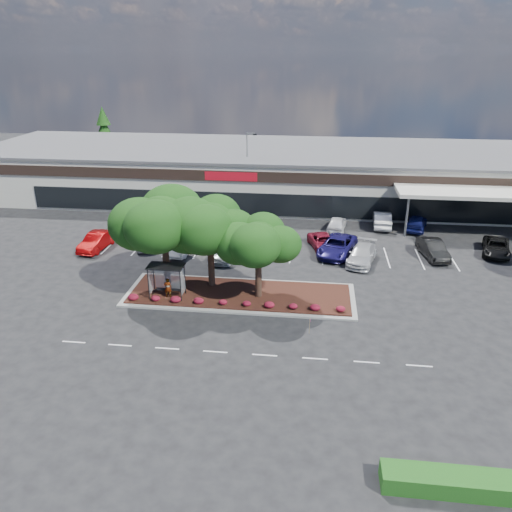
# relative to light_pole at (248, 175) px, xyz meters

# --- Properties ---
(ground) EXTENTS (160.00, 160.00, 0.00)m
(ground) POSITION_rel_light_pole_xyz_m (4.60, -28.01, -4.01)
(ground) COLOR black
(ground) RESTS_ON ground
(retail_store) EXTENTS (80.40, 25.20, 6.25)m
(retail_store) POSITION_rel_light_pole_xyz_m (4.66, 5.90, -0.85)
(retail_store) COLOR beige
(retail_store) RESTS_ON ground
(landscape_island) EXTENTS (18.00, 6.00, 0.26)m
(landscape_island) POSITION_rel_light_pole_xyz_m (2.60, -24.01, -3.88)
(landscape_island) COLOR gray
(landscape_island) RESTS_ON ground
(lane_markings) EXTENTS (33.12, 20.06, 0.01)m
(lane_markings) POSITION_rel_light_pole_xyz_m (4.46, -17.59, -4.00)
(lane_markings) COLOR silver
(lane_markings) RESTS_ON ground
(shrub_row) EXTENTS (17.00, 0.80, 0.50)m
(shrub_row) POSITION_rel_light_pole_xyz_m (2.60, -26.11, -3.50)
(shrub_row) COLOR maroon
(shrub_row) RESTS_ON landscape_island
(bus_shelter) EXTENTS (2.75, 1.55, 2.59)m
(bus_shelter) POSITION_rel_light_pole_xyz_m (-2.90, -25.06, -1.70)
(bus_shelter) COLOR black
(bus_shelter) RESTS_ON landscape_island
(island_tree_west) EXTENTS (7.20, 7.20, 7.89)m
(island_tree_west) POSITION_rel_light_pole_xyz_m (-3.40, -23.51, 0.20)
(island_tree_west) COLOR #113B0C
(island_tree_west) RESTS_ON landscape_island
(island_tree_mid) EXTENTS (6.60, 6.60, 7.32)m
(island_tree_mid) POSITION_rel_light_pole_xyz_m (0.10, -22.81, -0.09)
(island_tree_mid) COLOR #113B0C
(island_tree_mid) RESTS_ON landscape_island
(island_tree_east) EXTENTS (5.80, 5.80, 6.50)m
(island_tree_east) POSITION_rel_light_pole_xyz_m (4.10, -24.31, -0.50)
(island_tree_east) COLOR #113B0C
(island_tree_east) RESTS_ON landscape_island
(hedge_south_east) EXTENTS (6.00, 1.30, 0.90)m
(hedge_south_east) POSITION_rel_light_pole_xyz_m (14.60, -41.51, -3.56)
(hedge_south_east) COLOR #135116
(hedge_south_east) RESTS_ON ground
(conifer_north_west) EXTENTS (4.40, 4.40, 10.00)m
(conifer_north_west) POSITION_rel_light_pole_xyz_m (-25.40, 17.99, 0.99)
(conifer_north_west) COLOR #113B0C
(conifer_north_west) RESTS_ON ground
(person_waiting) EXTENTS (0.63, 0.46, 1.58)m
(person_waiting) POSITION_rel_light_pole_xyz_m (-2.82, -25.33, -2.96)
(person_waiting) COLOR #594C47
(person_waiting) RESTS_ON landscape_island
(light_pole) EXTENTS (1.43, 0.50, 9.09)m
(light_pole) POSITION_rel_light_pole_xyz_m (0.00, 0.00, 0.00)
(light_pole) COLOR gray
(light_pole) RESTS_ON ground
(survey_stake) EXTENTS (0.07, 0.14, 1.14)m
(survey_stake) POSITION_rel_light_pole_xyz_m (8.17, -29.01, -3.28)
(survey_stake) COLOR #997E50
(survey_stake) RESTS_ON ground
(car_0) EXTENTS (2.26, 5.12, 1.63)m
(car_0) POSITION_rel_light_pole_xyz_m (-12.74, -15.74, -3.19)
(car_0) COLOR #820405
(car_0) RESTS_ON ground
(car_1) EXTENTS (3.16, 4.91, 1.56)m
(car_1) POSITION_rel_light_pole_xyz_m (-8.22, -14.53, -3.23)
(car_1) COLOR silver
(car_1) RESTS_ON ground
(car_2) EXTENTS (2.04, 4.20, 1.33)m
(car_2) POSITION_rel_light_pole_xyz_m (-4.05, -15.91, -3.35)
(car_2) COLOR silver
(car_2) RESTS_ON ground
(car_3) EXTENTS (2.91, 5.81, 1.62)m
(car_3) POSITION_rel_light_pole_xyz_m (0.09, -16.12, -3.20)
(car_3) COLOR #ABB1B9
(car_3) RESTS_ON ground
(car_4) EXTENTS (3.47, 5.19, 1.32)m
(car_4) POSITION_rel_light_pole_xyz_m (9.13, -12.92, -3.35)
(car_4) COLOR maroon
(car_4) RESTS_ON ground
(car_5) EXTENTS (4.42, 6.56, 1.67)m
(car_5) POSITION_rel_light_pole_xyz_m (10.44, -14.28, -3.17)
(car_5) COLOR #191456
(car_5) RESTS_ON ground
(car_6) EXTENTS (3.43, 5.69, 1.54)m
(car_6) POSITION_rel_light_pole_xyz_m (12.64, -15.98, -3.24)
(car_6) COLOR beige
(car_6) RESTS_ON ground
(car_7) EXTENTS (2.50, 5.13, 1.62)m
(car_7) POSITION_rel_light_pole_xyz_m (19.31, -13.90, -3.20)
(car_7) COLOR black
(car_7) RESTS_ON ground
(car_8) EXTENTS (3.68, 5.59, 1.43)m
(car_8) POSITION_rel_light_pole_xyz_m (25.43, -12.43, -3.30)
(car_8) COLOR black
(car_8) RESTS_ON ground
(car_9) EXTENTS (2.54, 5.06, 1.41)m
(car_9) POSITION_rel_light_pole_xyz_m (-10.47, -8.95, -3.30)
(car_9) COLOR #A4A8B0
(car_9) RESTS_ON ground
(car_10) EXTENTS (2.50, 4.91, 1.60)m
(car_10) POSITION_rel_light_pole_xyz_m (-4.12, -7.38, -3.21)
(car_10) COLOR #1A471E
(car_10) RESTS_ON ground
(car_11) EXTENTS (4.11, 6.43, 1.65)m
(car_11) POSITION_rel_light_pole_xyz_m (2.64, -8.47, -3.18)
(car_11) COLOR slate
(car_11) RESTS_ON ground
(car_12) EXTENTS (2.17, 4.60, 1.46)m
(car_12) POSITION_rel_light_pole_xyz_m (3.05, -9.47, -3.28)
(car_12) COLOR black
(car_12) RESTS_ON ground
(car_14) EXTENTS (2.42, 4.74, 1.54)m
(car_14) POSITION_rel_light_pole_xyz_m (10.60, -7.45, -3.24)
(car_14) COLOR white
(car_14) RESTS_ON ground
(car_15) EXTENTS (2.08, 5.28, 1.71)m
(car_15) POSITION_rel_light_pole_xyz_m (15.53, -5.52, -3.15)
(car_15) COLOR silver
(car_15) RESTS_ON ground
(car_16) EXTENTS (3.24, 5.24, 1.66)m
(car_16) POSITION_rel_light_pole_xyz_m (19.12, -6.13, -3.18)
(car_16) COLOR navy
(car_16) RESTS_ON ground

